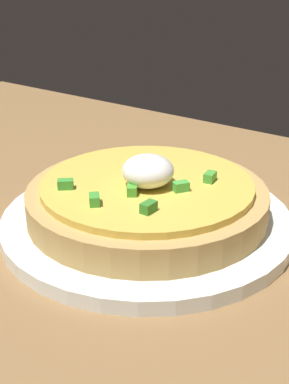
% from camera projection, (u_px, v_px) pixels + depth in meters
% --- Properties ---
extents(dining_table, '(1.19, 0.83, 0.03)m').
position_uv_depth(dining_table, '(72.00, 293.00, 0.38)').
color(dining_table, olive).
rests_on(dining_table, ground).
extents(plate, '(0.26, 0.26, 0.01)m').
position_uv_depth(plate, '(144.00, 219.00, 0.44)').
color(plate, white).
rests_on(plate, dining_table).
extents(pizza, '(0.21, 0.21, 0.06)m').
position_uv_depth(pizza, '(145.00, 196.00, 0.43)').
color(pizza, tan).
rests_on(pizza, plate).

